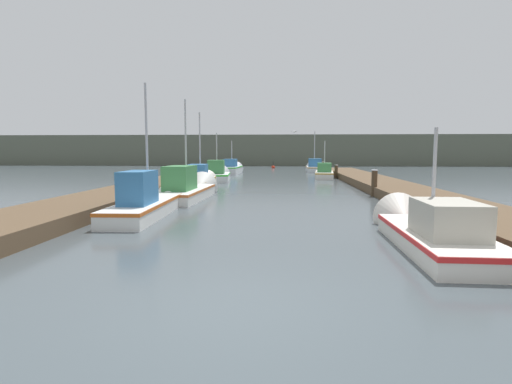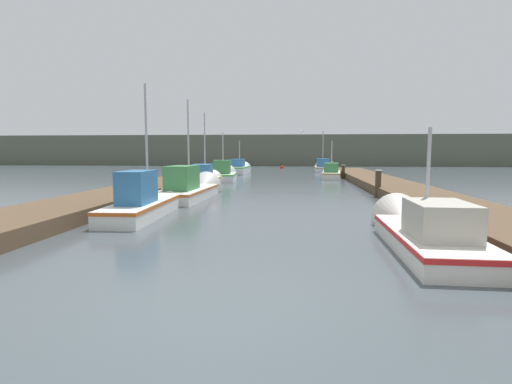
{
  "view_description": "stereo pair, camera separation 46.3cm",
  "coord_description": "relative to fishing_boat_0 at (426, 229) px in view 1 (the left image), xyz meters",
  "views": [
    {
      "loc": [
        0.63,
        -5.33,
        2.18
      ],
      "look_at": [
        -0.31,
        9.45,
        0.64
      ],
      "focal_mm": 28.0,
      "sensor_mm": 36.0,
      "label": 1
    },
    {
      "loc": [
        1.09,
        -5.3,
        2.18
      ],
      "look_at": [
        -0.31,
        9.45,
        0.64
      ],
      "focal_mm": 28.0,
      "sensor_mm": 36.0,
      "label": 2
    }
  ],
  "objects": [
    {
      "name": "ground_plane",
      "position": [
        -4.04,
        -4.13,
        -0.35
      ],
      "size": [
        200.0,
        200.0,
        0.0
      ],
      "color": "#424C51"
    },
    {
      "name": "dock_left",
      "position": [
        -10.45,
        11.87,
        -0.12
      ],
      "size": [
        2.76,
        40.0,
        0.45
      ],
      "color": "brown",
      "rests_on": "ground_plane"
    },
    {
      "name": "dock_right",
      "position": [
        2.37,
        11.87,
        -0.12
      ],
      "size": [
        2.76,
        40.0,
        0.45
      ],
      "color": "brown",
      "rests_on": "ground_plane"
    },
    {
      "name": "distant_shore_ridge",
      "position": [
        -4.04,
        55.74,
        1.88
      ],
      "size": [
        120.0,
        16.0,
        4.46
      ],
      "color": "#565B4C",
      "rests_on": "ground_plane"
    },
    {
      "name": "fishing_boat_0",
      "position": [
        0.0,
        0.0,
        0.0
      ],
      "size": [
        1.65,
        5.45,
        3.19
      ],
      "rotation": [
        0.0,
        0.0,
        -0.02
      ],
      "color": "silver",
      "rests_on": "ground_plane"
    },
    {
      "name": "fishing_boat_1",
      "position": [
        -7.94,
        3.98,
        0.08
      ],
      "size": [
        1.49,
        6.27,
        4.79
      ],
      "rotation": [
        0.0,
        0.0,
        0.03
      ],
      "color": "silver",
      "rests_on": "ground_plane"
    },
    {
      "name": "fishing_boat_2",
      "position": [
        -7.72,
        8.72,
        0.08
      ],
      "size": [
        1.93,
        6.17,
        5.04
      ],
      "rotation": [
        0.0,
        0.0,
        -0.03
      ],
      "color": "silver",
      "rests_on": "ground_plane"
    },
    {
      "name": "fishing_boat_3",
      "position": [
        -8.19,
        13.92,
        0.08
      ],
      "size": [
        1.65,
        5.78,
        4.74
      ],
      "rotation": [
        0.0,
        0.0,
        0.06
      ],
      "color": "silver",
      "rests_on": "ground_plane"
    },
    {
      "name": "fishing_boat_4",
      "position": [
        -8.12,
        19.59,
        0.07
      ],
      "size": [
        2.14,
        4.91,
        4.01
      ],
      "rotation": [
        0.0,
        0.0,
        0.09
      ],
      "color": "silver",
      "rests_on": "ground_plane"
    },
    {
      "name": "fishing_boat_5",
      "position": [
        0.05,
        23.04,
        0.04
      ],
      "size": [
        1.89,
        5.59,
        3.33
      ],
      "rotation": [
        0.0,
        0.0,
        -0.1
      ],
      "color": "silver",
      "rests_on": "ground_plane"
    },
    {
      "name": "fishing_boat_6",
      "position": [
        -8.13,
        28.56,
        0.12
      ],
      "size": [
        1.69,
        5.54,
        3.47
      ],
      "rotation": [
        0.0,
        0.0,
        -0.03
      ],
      "color": "silver",
      "rests_on": "ground_plane"
    },
    {
      "name": "fishing_boat_7",
      "position": [
        0.02,
        32.9,
        0.07
      ],
      "size": [
        1.71,
        5.22,
        4.67
      ],
      "rotation": [
        0.0,
        0.0,
        -0.02
      ],
      "color": "silver",
      "rests_on": "ground_plane"
    },
    {
      "name": "mooring_piling_0",
      "position": [
        1.18,
        34.61,
        0.16
      ],
      "size": [
        0.31,
        0.31,
        1.01
      ],
      "color": "#473523",
      "rests_on": "ground_plane"
    },
    {
      "name": "mooring_piling_1",
      "position": [
        0.88,
        22.22,
        0.2
      ],
      "size": [
        0.29,
        0.29,
        1.08
      ],
      "color": "#473523",
      "rests_on": "ground_plane"
    },
    {
      "name": "mooring_piling_2",
      "position": [
        -9.01,
        9.49,
        0.23
      ],
      "size": [
        0.33,
        0.33,
        1.15
      ],
      "color": "#473523",
      "rests_on": "ground_plane"
    },
    {
      "name": "mooring_piling_3",
      "position": [
        1.03,
        9.89,
        0.29
      ],
      "size": [
        0.32,
        0.32,
        1.27
      ],
      "color": "#473523",
      "rests_on": "ground_plane"
    },
    {
      "name": "channel_buoy",
      "position": [
        -4.45,
        40.04,
        -0.22
      ],
      "size": [
        0.45,
        0.45,
        0.95
      ],
      "color": "red",
      "rests_on": "ground_plane"
    },
    {
      "name": "seagull_lead",
      "position": [
        -2.43,
        22.38,
        3.31
      ],
      "size": [
        0.51,
        0.42,
        0.12
      ],
      "rotation": [
        0.0,
        0.0,
        2.5
      ],
      "color": "white"
    }
  ]
}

